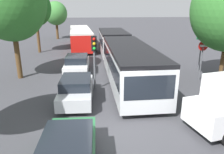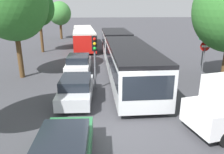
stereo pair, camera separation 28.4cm
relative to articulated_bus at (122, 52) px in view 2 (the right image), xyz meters
name	(u,v)px [view 2 (the right image)]	position (x,y,z in m)	size (l,w,h in m)	color
ground_plane	(117,137)	(-1.61, -9.95, -1.51)	(200.00, 200.00, 0.00)	#3D3D42
articulated_bus	(122,52)	(0.00, 0.00, 0.00)	(2.83, 17.71, 2.62)	silver
city_bus_rear	(84,37)	(-3.51, 10.82, -0.14)	(3.07, 11.15, 2.37)	red
queued_car_green	(64,153)	(-3.50, -11.73, -0.82)	(1.87, 4.02, 1.37)	#236638
queued_car_silver	(76,89)	(-3.45, -6.18, -0.80)	(1.92, 4.13, 1.41)	#B7BABF
queued_car_white	(79,64)	(-3.59, -0.70, -0.79)	(1.96, 4.22, 1.44)	white
traffic_light	(95,51)	(-2.35, -4.52, 0.98)	(0.33, 0.37, 3.40)	#56595E
no_entry_sign	(204,55)	(5.22, -3.43, 0.36)	(0.70, 0.08, 2.82)	#56595E
direction_sign_post	(204,40)	(6.33, -1.15, 1.05)	(0.22, 1.40, 3.60)	#56595E
tree_left_mid	(12,3)	(-7.78, -1.49, 3.76)	(4.79, 4.79, 8.12)	#51381E
tree_left_far	(39,9)	(-8.16, 8.19, 3.27)	(3.39, 3.39, 6.87)	#51381E
tree_left_distant	(59,14)	(-7.48, 19.03, 2.40)	(3.53, 3.53, 5.85)	#51381E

